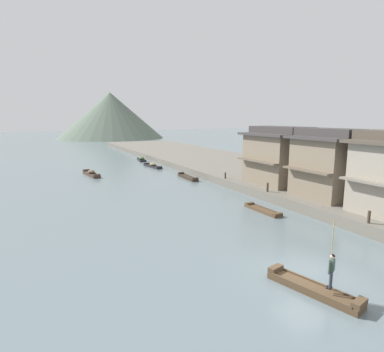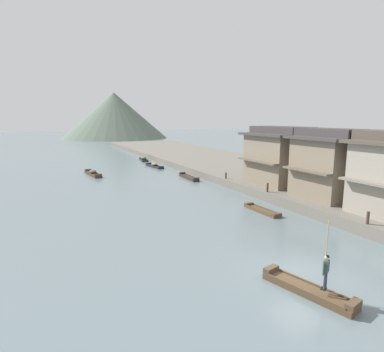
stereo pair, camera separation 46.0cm
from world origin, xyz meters
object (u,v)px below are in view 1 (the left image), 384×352
boat_foreground_poled (313,289)px  boatman_person (332,267)px  boat_moored_third (141,159)px  boat_moored_second (153,166)px  boat_moored_nearest (91,174)px  mooring_post_dock_far (225,176)px  boat_midriver_drifting (263,210)px  house_waterfront_tall (279,156)px  house_waterfront_second (326,164)px  mooring_post_dock_mid (268,187)px  mooring_post_dock_near (369,217)px  boat_moored_far (188,177)px

boat_foreground_poled → boatman_person: bearing=-74.2°
boat_moored_third → boat_moored_second: bearing=-95.6°
boat_moored_nearest → mooring_post_dock_far: size_ratio=7.48×
boat_midriver_drifting → boatman_person: bearing=-116.0°
boat_moored_second → boat_midriver_drifting: size_ratio=1.26×
boat_moored_second → boat_moored_third: (0.86, 8.83, 0.03)m
boat_midriver_drifting → mooring_post_dock_far: 10.90m
boat_foreground_poled → house_waterfront_tall: (12.78, 17.34, 3.72)m
boat_midriver_drifting → house_waterfront_second: house_waterfront_second is taller
boat_midriver_drifting → house_waterfront_second: bearing=-11.2°
boat_moored_third → mooring_post_dock_far: bearing=-86.0°
boat_moored_second → mooring_post_dock_mid: (2.72, -25.66, 1.09)m
boatman_person → boat_moored_second: boatman_person is taller
mooring_post_dock_near → mooring_post_dock_far: bearing=90.0°
house_waterfront_second → mooring_post_dock_far: house_waterfront_second is taller
boat_foreground_poled → house_waterfront_tall: size_ratio=0.64×
mooring_post_dock_near → mooring_post_dock_far: (0.00, 18.33, -0.07)m
mooring_post_dock_mid → mooring_post_dock_far: 7.70m
boat_moored_second → house_waterfront_tall: bearing=-74.0°
boat_moored_second → boat_moored_nearest: bearing=-160.6°
boat_moored_far → mooring_post_dock_far: (1.91, -6.30, 1.09)m
mooring_post_dock_far → boat_moored_nearest: bearing=132.2°
house_waterfront_second → mooring_post_dock_near: (-3.20, -6.67, -2.58)m
mooring_post_dock_near → mooring_post_dock_mid: size_ratio=0.99×
boat_moored_far → house_waterfront_second: size_ratio=0.81×
boat_moored_far → boat_midriver_drifting: boat_moored_far is taller
boatman_person → boat_moored_second: 41.29m
mooring_post_dock_near → mooring_post_dock_mid: bearing=90.0°
boatman_person → boat_moored_nearest: boatman_person is taller
boat_midriver_drifting → boat_moored_far: bearing=87.2°
house_waterfront_second → mooring_post_dock_mid: size_ratio=7.07×
boat_moored_nearest → boat_moored_second: bearing=19.4°
boat_foreground_poled → boat_moored_far: boat_foreground_poled is taller
boat_moored_nearest → boat_moored_second: 10.90m
mooring_post_dock_near → mooring_post_dock_far: mooring_post_dock_near is taller
boat_moored_third → mooring_post_dock_near: size_ratio=5.13×
boatman_person → mooring_post_dock_near: 9.87m
boat_moored_nearest → boat_midriver_drifting: size_ratio=1.32×
boat_moored_far → boat_foreground_poled: bearing=-104.0°
boatman_person → boat_moored_far: size_ratio=0.61×
boat_moored_second → mooring_post_dock_near: size_ratio=6.00×
boat_foreground_poled → house_waterfront_tall: house_waterfront_tall is taller
boat_moored_nearest → boat_moored_third: (11.15, 12.46, 0.01)m
boat_foreground_poled → boat_moored_third: bearing=81.7°
boat_foreground_poled → boat_moored_nearest: bearing=96.3°
boat_moored_far → mooring_post_dock_near: mooring_post_dock_near is taller
boat_moored_nearest → mooring_post_dock_far: (13.00, -14.34, 0.99)m
boat_midriver_drifting → house_waterfront_tall: bearing=41.2°
boat_moored_third → boat_midriver_drifting: bearing=-91.3°
boat_moored_nearest → mooring_post_dock_mid: size_ratio=6.24×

